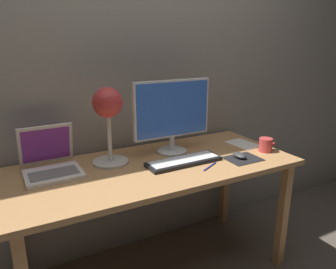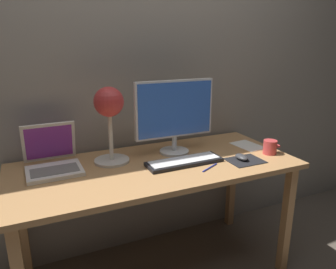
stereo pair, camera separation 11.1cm
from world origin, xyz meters
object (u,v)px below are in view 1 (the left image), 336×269
coffee_mug (266,145)px  pen (210,166)px  monitor (172,113)px  laptop (50,160)px  desk_lamp (108,111)px  keyboard_main (184,161)px  mouse (239,155)px

coffee_mug → pen: bearing=-173.8°
coffee_mug → monitor: bearing=154.2°
laptop → desk_lamp: (0.32, -0.03, 0.24)m
keyboard_main → desk_lamp: desk_lamp is taller
desk_lamp → coffee_mug: size_ratio=3.70×
monitor → pen: 0.40m
monitor → keyboard_main: monitor is taller
monitor → mouse: 0.47m
monitor → mouse: size_ratio=5.18×
monitor → mouse: monitor is taller
desk_lamp → keyboard_main: bearing=-27.9°
keyboard_main → laptop: bearing=161.5°
keyboard_main → pen: bearing=-50.9°
keyboard_main → coffee_mug: size_ratio=3.79×
keyboard_main → coffee_mug: 0.56m
keyboard_main → desk_lamp: 0.51m
laptop → pen: bearing=-24.0°
mouse → pen: mouse is taller
keyboard_main → pen: keyboard_main is taller
monitor → laptop: bearing=176.7°
keyboard_main → mouse: size_ratio=4.61×
laptop → coffee_mug: 1.28m
monitor → coffee_mug: (0.53, -0.26, -0.21)m
keyboard_main → mouse: 0.34m
keyboard_main → desk_lamp: bearing=152.1°
mouse → pen: size_ratio=0.69×
mouse → coffee_mug: size_ratio=0.82×
keyboard_main → mouse: mouse is taller
keyboard_main → pen: 0.15m
keyboard_main → coffee_mug: coffee_mug is taller
monitor → coffee_mug: 0.62m
laptop → pen: 0.86m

